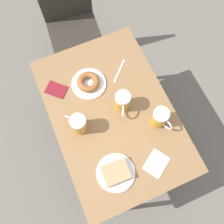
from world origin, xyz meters
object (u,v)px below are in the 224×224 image
object	(u,v)px
plate_with_donut	(89,83)
plate_with_cake	(116,172)
chair	(70,16)
napkin_folded	(156,163)
beer_mug_center	(78,124)
passport_near_edge	(56,90)
beer_mug_right	(160,118)
fork	(119,71)
beer_mug_left	(123,102)

from	to	relation	value
plate_with_donut	plate_with_cake	bearing A→B (deg)	-96.56
chair	napkin_folded	distance (m)	1.32
beer_mug_center	passport_near_edge	size ratio (longest dim) A/B	0.94
plate_with_cake	plate_with_donut	xyz separation A→B (m)	(0.07, 0.57, 0.00)
plate_with_donut	beer_mug_right	size ratio (longest dim) A/B	1.51
beer_mug_center	chair	bearing A→B (deg)	74.94
chair	fork	xyz separation A→B (m)	(0.11, -0.69, 0.18)
beer_mug_left	napkin_folded	xyz separation A→B (m)	(0.03, -0.39, -0.07)
plate_with_cake	passport_near_edge	bearing A→B (deg)	102.52
napkin_folded	passport_near_edge	distance (m)	0.75
chair	beer_mug_left	xyz separation A→B (m)	(0.03, -0.91, 0.25)
fork	passport_near_edge	distance (m)	0.41
plate_with_donut	napkin_folded	world-z (taller)	plate_with_donut
chair	beer_mug_right	xyz separation A→B (m)	(0.18, -1.09, 0.25)
plate_with_cake	beer_mug_right	world-z (taller)	beer_mug_right
plate_with_donut	napkin_folded	distance (m)	0.63
napkin_folded	fork	size ratio (longest dim) A/B	1.26
beer_mug_right	fork	size ratio (longest dim) A/B	1.06
chair	passport_near_edge	size ratio (longest dim) A/B	6.14
beer_mug_center	passport_near_edge	bearing A→B (deg)	99.32
plate_with_cake	beer_mug_right	xyz separation A→B (m)	(0.35, 0.17, 0.05)
beer_mug_center	napkin_folded	distance (m)	0.49
plate_with_donut	beer_mug_right	bearing A→B (deg)	-54.22
beer_mug_left	beer_mug_right	xyz separation A→B (m)	(0.15, -0.17, 0.00)
plate_with_cake	plate_with_donut	size ratio (longest dim) A/B	1.00
fork	beer_mug_left	bearing A→B (deg)	-110.12
beer_mug_left	passport_near_edge	world-z (taller)	beer_mug_left
chair	plate_with_donut	world-z (taller)	chair
chair	fork	size ratio (longest dim) A/B	6.87
passport_near_edge	plate_with_cake	bearing A→B (deg)	-77.48
chair	beer_mug_left	bearing A→B (deg)	-82.45
chair	plate_with_cake	xyz separation A→B (m)	(-0.16, -1.26, 0.19)
plate_with_cake	beer_mug_center	distance (m)	0.34
chair	beer_mug_right	world-z (taller)	chair
plate_with_cake	napkin_folded	bearing A→B (deg)	-10.85
chair	beer_mug_right	distance (m)	1.13
plate_with_donut	beer_mug_left	bearing A→B (deg)	-59.55
beer_mug_center	passport_near_edge	xyz separation A→B (m)	(-0.05, 0.29, -0.07)
plate_with_donut	napkin_folded	xyz separation A→B (m)	(0.16, -0.61, -0.02)
beer_mug_left	passport_near_edge	distance (m)	0.43
plate_with_donut	napkin_folded	size ratio (longest dim) A/B	1.27
plate_with_donut	beer_mug_right	distance (m)	0.49
beer_mug_center	napkin_folded	world-z (taller)	beer_mug_center
plate_with_cake	beer_mug_center	size ratio (longest dim) A/B	1.50
plate_with_cake	beer_mug_left	world-z (taller)	beer_mug_left
beer_mug_left	beer_mug_center	size ratio (longest dim) A/B	1.00
chair	plate_with_cake	bearing A→B (deg)	-91.76
plate_with_donut	beer_mug_left	world-z (taller)	beer_mug_left
plate_with_donut	passport_near_edge	xyz separation A→B (m)	(-0.20, 0.04, -0.02)
beer_mug_right	passport_near_edge	size ratio (longest dim) A/B	0.94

